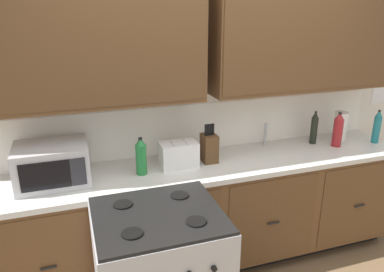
{
  "coord_description": "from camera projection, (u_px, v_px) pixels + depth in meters",
  "views": [
    {
      "loc": [
        -0.99,
        -2.21,
        2.1
      ],
      "look_at": [
        -0.16,
        0.27,
        1.17
      ],
      "focal_mm": 35.25,
      "sensor_mm": 36.0,
      "label": 1
    }
  ],
  "objects": [
    {
      "name": "microwave",
      "position": [
        52.0,
        164.0,
        2.56
      ],
      "size": [
        0.48,
        0.37,
        0.28
      ],
      "color": "#B7B7BC",
      "rests_on": "counter_run"
    },
    {
      "name": "bottle_red",
      "position": [
        338.0,
        130.0,
        3.23
      ],
      "size": [
        0.08,
        0.08,
        0.3
      ],
      "color": "maroon",
      "rests_on": "counter_run"
    },
    {
      "name": "sink_faucet",
      "position": [
        265.0,
        134.0,
        3.27
      ],
      "size": [
        0.02,
        0.02,
        0.2
      ],
      "primitive_type": "cylinder",
      "color": "#B2B5BA",
      "rests_on": "counter_run"
    },
    {
      "name": "bottle_green",
      "position": [
        141.0,
        156.0,
        2.7
      ],
      "size": [
        0.08,
        0.08,
        0.28
      ],
      "color": "#237A38",
      "rests_on": "counter_run"
    },
    {
      "name": "counter_run",
      "position": [
        210.0,
        213.0,
        3.09
      ],
      "size": [
        3.32,
        0.64,
        0.92
      ],
      "color": "black",
      "rests_on": "ground_plane"
    },
    {
      "name": "bottle_teal",
      "position": [
        377.0,
        127.0,
        3.31
      ],
      "size": [
        0.06,
        0.06,
        0.3
      ],
      "color": "#1E707A",
      "rests_on": "counter_run"
    },
    {
      "name": "toaster",
      "position": [
        179.0,
        154.0,
        2.85
      ],
      "size": [
        0.28,
        0.18,
        0.19
      ],
      "color": "white",
      "rests_on": "counter_run"
    },
    {
      "name": "paper_towel_roll",
      "position": [
        340.0,
        126.0,
        3.38
      ],
      "size": [
        0.12,
        0.12,
        0.26
      ],
      "primitive_type": "cylinder",
      "color": "white",
      "rests_on": "counter_run"
    },
    {
      "name": "wall_unit",
      "position": [
        203.0,
        62.0,
        2.86
      ],
      "size": [
        4.49,
        0.4,
        2.55
      ],
      "color": "white",
      "rests_on": "ground_plane"
    },
    {
      "name": "bottle_dark",
      "position": [
        314.0,
        128.0,
        3.3
      ],
      "size": [
        0.06,
        0.06,
        0.29
      ],
      "color": "black",
      "rests_on": "counter_run"
    },
    {
      "name": "knife_block",
      "position": [
        209.0,
        148.0,
        2.93
      ],
      "size": [
        0.11,
        0.14,
        0.31
      ],
      "color": "#52361E",
      "rests_on": "counter_run"
    }
  ]
}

